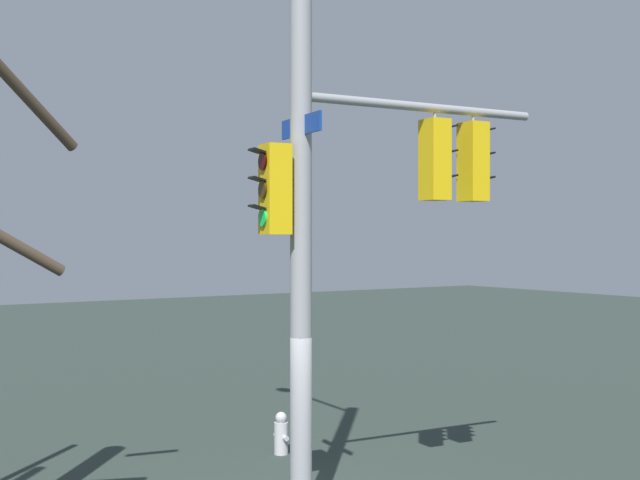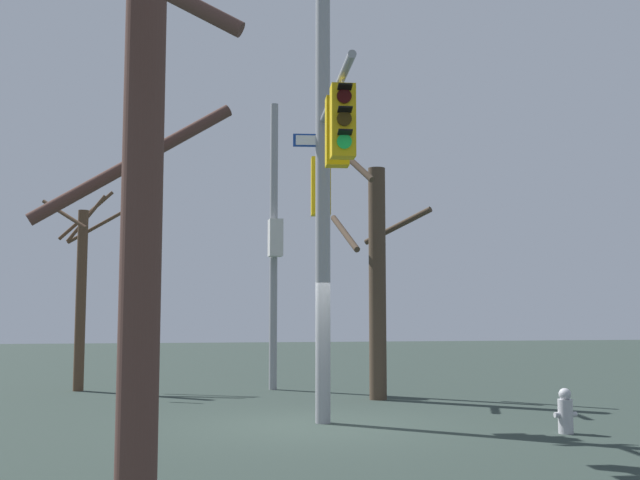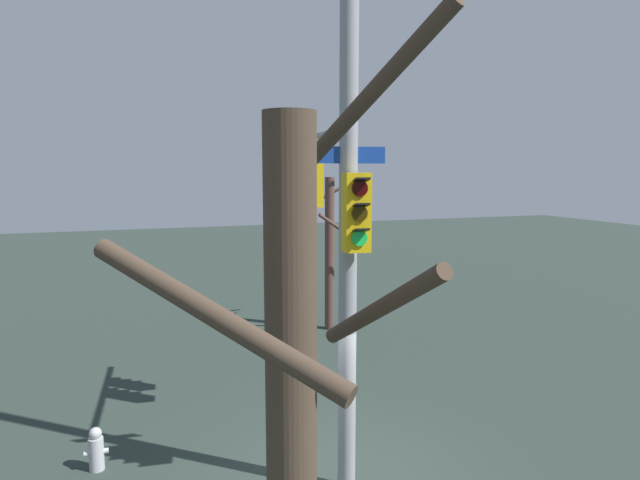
{
  "view_description": "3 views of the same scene",
  "coord_description": "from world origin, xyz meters",
  "views": [
    {
      "loc": [
        8.81,
        -5.96,
        3.74
      ],
      "look_at": [
        -0.02,
        -0.14,
        3.71
      ],
      "focal_mm": 47.88,
      "sensor_mm": 36.0,
      "label": 1
    },
    {
      "loc": [
        2.41,
        13.27,
        1.93
      ],
      "look_at": [
        0.02,
        0.21,
        3.22
      ],
      "focal_mm": 42.9,
      "sensor_mm": 36.0,
      "label": 2
    },
    {
      "loc": [
        -3.22,
        -7.66,
        4.92
      ],
      "look_at": [
        -0.46,
        -0.04,
        3.87
      ],
      "focal_mm": 30.72,
      "sensor_mm": 36.0,
      "label": 3
    }
  ],
  "objects": [
    {
      "name": "bare_tree_corner",
      "position": [
        -2.03,
        -3.83,
        2.88
      ],
      "size": [
        2.56,
        2.54,
        6.16
      ],
      "color": "#453629",
      "rests_on": "ground"
    },
    {
      "name": "main_signal_pole_assembly",
      "position": [
        -0.25,
        0.23,
        4.82
      ],
      "size": [
        3.97,
        4.37,
        8.91
      ],
      "rotation": [
        0.0,
        0.0,
        1.5
      ],
      "color": "gray",
      "rests_on": "ground"
    },
    {
      "name": "bare_tree_across_street",
      "position": [
        2.71,
        7.79,
        2.52
      ],
      "size": [
        1.66,
        1.93,
        5.17
      ],
      "color": "#50352E",
      "rests_on": "ground"
    },
    {
      "name": "fire_hydrant",
      "position": [
        -3.8,
        1.56,
        0.34
      ],
      "size": [
        0.38,
        0.24,
        0.73
      ],
      "color": "#B2B2B7",
      "rests_on": "ground"
    },
    {
      "name": "ground_plane",
      "position": [
        0.0,
        0.0,
        0.0
      ],
      "size": [
        80.0,
        80.0,
        0.0
      ],
      "primitive_type": "plane",
      "color": "#29352F"
    }
  ]
}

